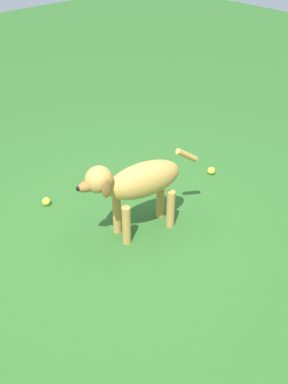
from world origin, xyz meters
TOP-DOWN VIEW (x-y plane):
  - ground at (0.00, 0.00)m, footprint 14.00×14.00m
  - dog at (0.09, -0.19)m, footprint 0.34×0.91m
  - tennis_ball_0 at (0.23, -1.18)m, footprint 0.07×0.07m
  - tennis_ball_1 at (0.81, 0.12)m, footprint 0.07×0.07m

SIDE VIEW (x-z plane):
  - ground at x=0.00m, z-range 0.00..0.00m
  - tennis_ball_0 at x=0.23m, z-range 0.00..0.07m
  - tennis_ball_1 at x=0.81m, z-range 0.00..0.07m
  - dog at x=0.09m, z-range 0.10..0.73m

